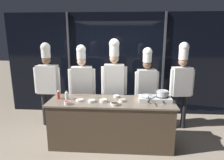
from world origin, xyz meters
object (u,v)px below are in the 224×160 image
object	(u,v)px
chef_head	(48,79)
frying_pan	(148,95)
portable_stove	(155,99)
chef_pastry	(146,83)
squeeze_bottle_chili	(59,94)
prep_bowl_mushrooms	(122,100)
prep_bowl_onion	(80,100)
squeeze_bottle_clear	(67,95)
prep_bowl_chicken	(103,100)
prep_bowl_chili_flakes	(67,103)
prep_bowl_soy_glaze	(115,104)
prep_bowl_rice	(116,96)
stock_pot	(162,93)
chef_line	(114,78)
prep_bowl_bean_sprouts	(91,101)
serving_spoon_slotted	(84,95)
chef_sous	(82,81)
chef_apprentice	(182,80)

from	to	relation	value
chef_head	frying_pan	bearing A→B (deg)	162.04
portable_stove	chef_pastry	distance (m)	0.73
squeeze_bottle_chili	prep_bowl_mushrooms	bearing A→B (deg)	-3.56
prep_bowl_onion	squeeze_bottle_clear	bearing A→B (deg)	164.50
prep_bowl_chicken	chef_pastry	size ratio (longest dim) A/B	0.07
squeeze_bottle_clear	prep_bowl_chili_flakes	size ratio (longest dim) A/B	1.48
prep_bowl_chili_flakes	prep_bowl_soy_glaze	bearing A→B (deg)	2.62
prep_bowl_rice	prep_bowl_soy_glaze	bearing A→B (deg)	-90.47
stock_pot	chef_pastry	size ratio (longest dim) A/B	0.13
squeeze_bottle_chili	chef_line	size ratio (longest dim) A/B	0.09
squeeze_bottle_clear	prep_bowl_rice	distance (m)	0.98
prep_bowl_soy_glaze	chef_pastry	distance (m)	1.18
prep_bowl_mushrooms	prep_bowl_onion	world-z (taller)	prep_bowl_mushrooms
prep_bowl_bean_sprouts	chef_pastry	size ratio (longest dim) A/B	0.08
frying_pan	prep_bowl_soy_glaze	size ratio (longest dim) A/B	2.84
squeeze_bottle_clear	prep_bowl_mushrooms	xyz separation A→B (m)	(1.08, -0.05, -0.06)
portable_stove	stock_pot	distance (m)	0.18
serving_spoon_slotted	chef_head	world-z (taller)	chef_head
squeeze_bottle_chili	prep_bowl_mushrooms	world-z (taller)	squeeze_bottle_chili
stock_pot	serving_spoon_slotted	xyz separation A→B (m)	(-1.56, 0.25, -0.15)
stock_pot	prep_bowl_chicken	xyz separation A→B (m)	(-1.11, -0.12, -0.12)
prep_bowl_onion	chef_head	bearing A→B (deg)	138.65
chef_line	squeeze_bottle_chili	bearing A→B (deg)	28.45
chef_pastry	frying_pan	bearing A→B (deg)	78.05
portable_stove	squeeze_bottle_chili	size ratio (longest dim) A/B	3.10
prep_bowl_onion	chef_sous	world-z (taller)	chef_sous
frying_pan	prep_bowl_onion	distance (m)	1.30
prep_bowl_rice	chef_line	xyz separation A→B (m)	(-0.07, 0.48, 0.27)
stock_pot	prep_bowl_onion	bearing A→B (deg)	-176.34
prep_bowl_chicken	prep_bowl_chili_flakes	bearing A→B (deg)	-164.19
squeeze_bottle_chili	prep_bowl_chicken	world-z (taller)	squeeze_bottle_chili
prep_bowl_chicken	prep_bowl_rice	bearing A→B (deg)	51.40
chef_apprentice	prep_bowl_onion	bearing A→B (deg)	13.65
prep_bowl_mushrooms	chef_line	size ratio (longest dim) A/B	0.06
prep_bowl_bean_sprouts	prep_bowl_chili_flakes	bearing A→B (deg)	-158.51
prep_bowl_bean_sprouts	prep_bowl_soy_glaze	xyz separation A→B (m)	(0.45, -0.12, -0.00)
serving_spoon_slotted	chef_sous	distance (m)	0.52
prep_bowl_chili_flakes	prep_bowl_bean_sprouts	bearing A→B (deg)	21.49
prep_bowl_onion	serving_spoon_slotted	bearing A→B (deg)	89.16
portable_stove	prep_bowl_onion	size ratio (longest dim) A/B	4.15
stock_pot	prep_bowl_onion	xyz separation A→B (m)	(-1.57, -0.10, -0.14)
portable_stove	prep_bowl_rice	distance (m)	0.76
prep_bowl_mushrooms	chef_sous	world-z (taller)	chef_sous
frying_pan	prep_bowl_onion	bearing A→B (deg)	-175.81
prep_bowl_bean_sprouts	chef_apprentice	bearing A→B (deg)	25.53
frying_pan	squeeze_bottle_chili	distance (m)	1.73
prep_bowl_bean_sprouts	chef_head	xyz separation A→B (m)	(-1.17, 0.86, 0.20)
stock_pot	prep_bowl_chili_flakes	xyz separation A→B (m)	(-1.75, -0.30, -0.12)
prep_bowl_rice	prep_bowl_mushrooms	bearing A→B (deg)	-63.92
prep_bowl_chicken	chef_line	bearing A→B (deg)	78.32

